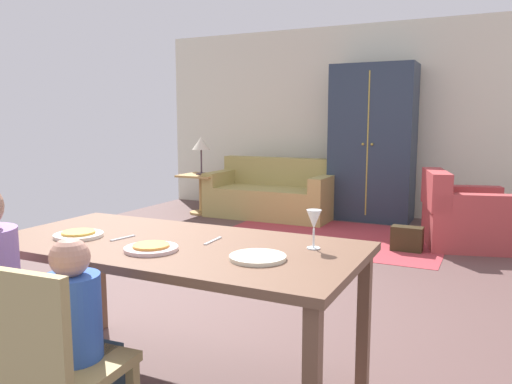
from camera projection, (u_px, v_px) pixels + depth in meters
name	position (u px, v px, depth m)	size (l,w,h in m)	color
ground_plane	(284.00, 277.00, 4.42)	(6.67, 6.50, 0.02)	brown
back_wall	(373.00, 121.00, 7.18)	(6.67, 0.10, 2.70)	beige
dining_table	(174.00, 256.00, 2.51)	(1.86, 0.90, 0.76)	brown
plate_near_man	(79.00, 235.00, 2.61)	(0.25, 0.25, 0.02)	white
pizza_near_man	(78.00, 232.00, 2.61)	(0.17, 0.17, 0.01)	gold
plate_near_child	(151.00, 249.00, 2.34)	(0.25, 0.25, 0.02)	silver
pizza_near_child	(151.00, 246.00, 2.33)	(0.17, 0.17, 0.01)	gold
plate_near_woman	(258.00, 257.00, 2.19)	(0.25, 0.25, 0.02)	#ECEBCE
wine_glass	(314.00, 221.00, 2.35)	(0.07, 0.07, 0.19)	silver
fork	(123.00, 238.00, 2.57)	(0.02, 0.15, 0.01)	silver
knife	(213.00, 241.00, 2.52)	(0.01, 0.17, 0.01)	silver
dining_chair_child	(46.00, 364.00, 1.81)	(0.45, 0.45, 0.87)	#A28B56
person_child	(81.00, 359.00, 1.97)	(0.22, 0.29, 0.92)	#293F4D
area_rug	(330.00, 236.00, 5.95)	(2.60, 1.80, 0.01)	#A1343C
couch	(272.00, 195.00, 7.16)	(1.76, 0.86, 0.82)	tan
armchair	(462.00, 217.00, 5.46)	(1.05, 1.04, 0.82)	#A83C3D
armoire	(372.00, 143.00, 6.83)	(1.10, 0.59, 2.10)	#273446
side_table	(202.00, 188.00, 7.35)	(0.56, 0.56, 0.58)	#B0884A
table_lamp	(201.00, 145.00, 7.26)	(0.26, 0.26, 0.54)	#463640
handbag	(407.00, 239.00, 5.26)	(0.32, 0.16, 0.26)	#2F2613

